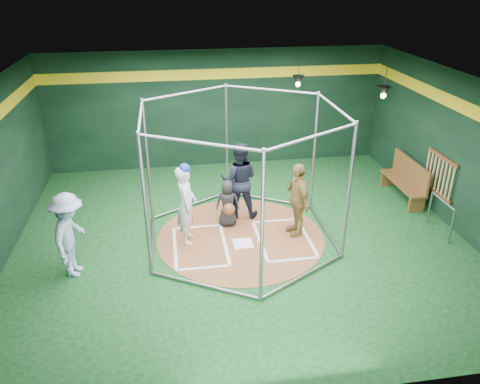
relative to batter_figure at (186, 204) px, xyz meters
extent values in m
cube|color=#0C3915|center=(1.19, -0.03, -0.95)|extent=(10.00, 9.00, 0.02)
cube|color=black|center=(1.19, -0.03, 2.56)|extent=(10.00, 9.00, 0.02)
cube|color=black|center=(1.19, 4.47, 0.81)|extent=(10.00, 0.10, 3.50)
cube|color=black|center=(1.19, -4.53, 0.81)|extent=(10.00, 0.10, 3.50)
cube|color=black|center=(6.19, -0.03, 0.81)|extent=(0.10, 9.00, 3.50)
cube|color=yellow|center=(1.19, 4.44, 1.86)|extent=(10.00, 0.01, 0.30)
cube|color=yellow|center=(6.16, -0.03, 1.86)|extent=(0.01, 9.00, 0.30)
cylinder|color=brown|center=(1.19, -0.03, -0.93)|extent=(3.80, 3.80, 0.01)
cube|color=white|center=(1.19, -0.33, -0.92)|extent=(0.43, 0.43, 0.01)
cube|color=white|center=(0.24, 0.57, -0.92)|extent=(1.10, 0.07, 0.01)
cube|color=white|center=(0.24, -1.13, -0.92)|extent=(1.10, 0.07, 0.01)
cube|color=white|center=(-0.31, -0.28, -0.92)|extent=(0.07, 1.70, 0.01)
cube|color=white|center=(0.79, -0.28, -0.92)|extent=(0.07, 1.70, 0.01)
cube|color=white|center=(2.14, 0.57, -0.92)|extent=(1.10, 0.07, 0.01)
cube|color=white|center=(2.14, -1.13, -0.92)|extent=(1.10, 0.07, 0.01)
cube|color=white|center=(1.59, -0.28, -0.92)|extent=(0.07, 1.70, 0.01)
cube|color=white|center=(2.69, -0.28, -0.92)|extent=(0.07, 1.70, 0.01)
cylinder|color=gray|center=(3.18, 1.12, 0.56)|extent=(0.07, 0.07, 3.00)
cylinder|color=gray|center=(1.19, 2.27, 0.56)|extent=(0.07, 0.07, 3.00)
cylinder|color=gray|center=(-0.80, 1.12, 0.56)|extent=(0.07, 0.07, 3.00)
cylinder|color=gray|center=(-0.80, -1.18, 0.56)|extent=(0.07, 0.07, 3.00)
cylinder|color=gray|center=(1.19, -2.33, 0.56)|extent=(0.07, 0.07, 3.00)
cylinder|color=gray|center=(3.18, -1.18, 0.56)|extent=(0.07, 0.07, 3.00)
cylinder|color=gray|center=(2.19, 1.69, 2.01)|extent=(2.02, 1.20, 0.06)
cylinder|color=gray|center=(2.19, 1.69, -0.89)|extent=(2.02, 1.20, 0.06)
cylinder|color=gray|center=(0.20, 1.69, 2.01)|extent=(2.02, 1.20, 0.06)
cylinder|color=gray|center=(0.20, 1.69, -0.89)|extent=(2.02, 1.20, 0.06)
cylinder|color=gray|center=(-0.80, -0.03, 2.01)|extent=(0.06, 2.30, 0.06)
cylinder|color=gray|center=(-0.80, -0.03, -0.89)|extent=(0.06, 2.30, 0.06)
cylinder|color=gray|center=(0.20, -1.76, 2.01)|extent=(2.02, 1.20, 0.06)
cylinder|color=gray|center=(0.20, -1.76, -0.89)|extent=(2.02, 1.20, 0.06)
cylinder|color=gray|center=(2.19, -1.76, 2.01)|extent=(2.02, 1.20, 0.06)
cylinder|color=gray|center=(2.19, -1.76, -0.89)|extent=(2.02, 1.20, 0.06)
cylinder|color=gray|center=(3.18, -0.03, 2.01)|extent=(0.06, 2.30, 0.06)
cylinder|color=gray|center=(3.18, -0.03, -0.89)|extent=(0.06, 2.30, 0.06)
cube|color=brown|center=(6.13, 0.37, 0.56)|extent=(0.05, 1.25, 0.08)
cube|color=brown|center=(6.13, 0.37, -0.34)|extent=(0.05, 1.25, 0.08)
cylinder|color=tan|center=(6.11, -0.18, 0.11)|extent=(0.06, 0.06, 0.85)
cylinder|color=tan|center=(6.11, -0.03, 0.11)|extent=(0.06, 0.06, 0.85)
cylinder|color=tan|center=(6.11, 0.13, 0.11)|extent=(0.06, 0.06, 0.85)
cylinder|color=tan|center=(6.11, 0.29, 0.11)|extent=(0.06, 0.06, 0.85)
cylinder|color=tan|center=(6.11, 0.44, 0.11)|extent=(0.06, 0.06, 0.85)
cylinder|color=tan|center=(6.11, 0.60, 0.11)|extent=(0.06, 0.06, 0.85)
cylinder|color=tan|center=(6.11, 0.76, 0.11)|extent=(0.06, 0.06, 0.85)
cylinder|color=tan|center=(6.11, 0.92, 0.11)|extent=(0.06, 0.06, 0.85)
cone|color=black|center=(3.39, 3.57, 1.81)|extent=(0.34, 0.34, 0.22)
sphere|color=#FFD899|center=(3.39, 3.57, 1.68)|extent=(0.14, 0.14, 0.14)
cylinder|color=black|center=(3.39, 3.57, 2.16)|extent=(0.02, 0.02, 0.70)
cone|color=black|center=(5.19, 1.97, 1.81)|extent=(0.34, 0.34, 0.22)
sphere|color=#FFD899|center=(5.19, 1.97, 1.68)|extent=(0.14, 0.14, 0.14)
cylinder|color=black|center=(5.19, 1.97, 2.16)|extent=(0.02, 0.02, 0.70)
imported|color=silver|center=(0.00, 0.00, -0.03)|extent=(0.48, 0.69, 1.80)
sphere|color=navy|center=(0.00, 0.00, 0.81)|extent=(0.26, 0.26, 0.26)
imported|color=tan|center=(2.48, -0.04, -0.07)|extent=(0.56, 1.06, 1.72)
imported|color=black|center=(0.98, 0.58, -0.36)|extent=(0.61, 0.45, 1.14)
sphere|color=brown|center=(0.98, 0.33, -0.39)|extent=(0.28, 0.28, 0.28)
imported|color=black|center=(1.32, 1.02, 0.02)|extent=(1.05, 0.90, 1.90)
imported|color=#9EB2D1|center=(-2.30, -0.88, -0.06)|extent=(0.83, 1.23, 1.76)
cube|color=brown|center=(5.74, 1.31, -0.51)|extent=(0.43, 1.84, 0.06)
cube|color=brown|center=(5.91, 1.31, -0.17)|extent=(0.06, 1.84, 0.61)
cube|color=brown|center=(5.74, 0.49, -0.74)|extent=(0.41, 0.08, 0.41)
cube|color=brown|center=(5.74, 2.12, -0.74)|extent=(0.41, 0.08, 0.41)
cylinder|color=gray|center=(5.74, -1.01, -0.52)|extent=(0.05, 0.05, 0.84)
cylinder|color=gray|center=(5.74, -0.08, -0.52)|extent=(0.05, 0.05, 0.84)
cylinder|color=gray|center=(5.74, -0.55, -0.12)|extent=(0.05, 0.93, 0.05)
camera|label=1|loc=(-0.27, -9.10, 4.63)|focal=35.00mm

